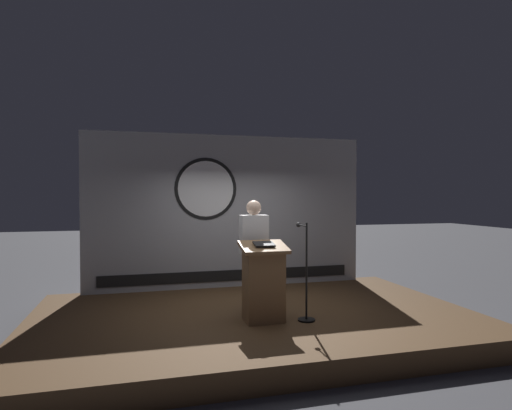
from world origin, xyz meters
TOP-DOWN VIEW (x-y plane):
  - ground_plane at (0.00, 0.00)m, footprint 40.00×40.00m
  - stage_platform at (0.00, 0.00)m, footprint 6.40×4.00m
  - banner_display at (-0.01, 1.85)m, footprint 5.27×0.12m
  - podium at (0.01, -0.46)m, footprint 0.64×0.50m
  - speaker_person at (0.00, 0.02)m, footprint 0.40×0.26m
  - microphone_stand at (0.59, -0.56)m, footprint 0.24×0.47m

SIDE VIEW (x-z plane):
  - ground_plane at x=0.00m, z-range 0.00..0.00m
  - stage_platform at x=0.00m, z-range 0.00..0.30m
  - microphone_stand at x=0.59m, z-range 0.09..1.44m
  - podium at x=0.01m, z-range 0.29..1.39m
  - speaker_person at x=0.00m, z-range 0.32..1.98m
  - banner_display at x=-0.01m, z-range 0.30..3.16m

